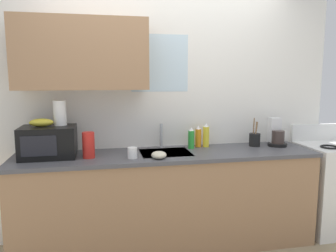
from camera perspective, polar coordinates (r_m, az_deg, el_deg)
The scene contains 15 objects.
kitchen_wall_assembly at distance 3.22m, azimuth -3.74°, elevation 4.45°, with size 3.53×0.42×2.50m.
counter_unit at distance 3.15m, azimuth -0.01°, elevation -12.58°, with size 2.76×0.63×0.90m.
sink_faucet at distance 3.22m, azimuth -1.20°, elevation -1.71°, with size 0.03×0.03×0.24m, color #B2B5BA.
stove_range at distance 3.86m, azimuth 26.34°, elevation -9.44°, with size 0.60×0.60×1.08m.
microwave at distance 3.01m, azimuth -20.13°, elevation -2.61°, with size 0.46×0.35×0.27m.
banana_bunch at distance 3.00m, azimuth -21.22°, elevation 0.57°, with size 0.20×0.11×0.07m, color gold.
paper_towel_roll at distance 3.02m, azimuth -18.33°, elevation 2.19°, with size 0.11×0.11×0.22m, color white.
coffee_maker at distance 3.50m, azimuth 18.35°, elevation -1.55°, with size 0.19×0.21×0.28m.
dish_soap_bottle_green at distance 3.19m, azimuth 4.06°, elevation -2.19°, with size 0.06×0.06×0.21m.
dish_soap_bottle_orange at distance 3.28m, azimuth 5.29°, elevation -1.91°, with size 0.06×0.06×0.21m.
dish_soap_bottle_yellow at distance 3.28m, azimuth 6.65°, elevation -1.70°, with size 0.06×0.06×0.24m.
cereal_canister at distance 2.89m, azimuth -13.69°, elevation -3.26°, with size 0.10×0.10×0.22m, color red.
mug_white at distance 2.82m, azimuth -6.23°, elevation -4.68°, with size 0.08×0.08×0.10m, color white.
utensil_crock at distance 3.41m, azimuth 14.87°, elevation -2.26°, with size 0.11×0.11×0.29m.
small_bowl at distance 2.80m, azimuth -1.60°, elevation -5.07°, with size 0.13×0.13×0.07m, color beige.
Camera 1 is at (-0.59, -2.88, 1.58)m, focal length 34.95 mm.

